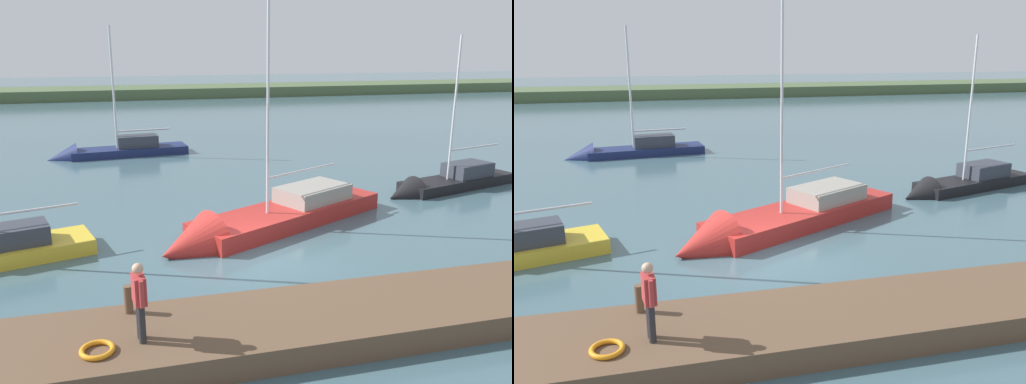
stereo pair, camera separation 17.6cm
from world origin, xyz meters
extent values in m
plane|color=#42606B|center=(0.00, 0.00, 0.00)|extent=(200.00, 200.00, 0.00)
cube|color=#4C603D|center=(0.00, -52.45, 0.00)|extent=(180.00, 8.00, 2.40)
cube|color=brown|center=(0.00, 4.66, 0.28)|extent=(24.50, 2.60, 0.57)
cylinder|color=brown|center=(3.67, 3.75, 0.88)|extent=(0.18, 0.18, 0.62)
torus|color=orange|center=(4.29, 5.18, 0.62)|extent=(0.66, 0.66, 0.10)
cube|color=black|center=(-10.72, -5.46, 0.06)|extent=(6.03, 3.00, 0.80)
cone|color=black|center=(-7.54, -4.60, 0.06)|extent=(1.72, 1.83, 1.52)
cube|color=#333842|center=(-11.27, -5.61, 0.75)|extent=(2.30, 1.76, 0.59)
cylinder|color=silver|center=(-10.08, -5.28, 3.49)|extent=(0.09, 0.09, 6.06)
cylinder|color=silver|center=(-11.58, -5.69, 1.73)|extent=(3.02, 0.88, 0.07)
cube|color=#333842|center=(6.88, -1.50, 0.74)|extent=(2.27, 1.66, 0.57)
cylinder|color=silver|center=(6.36, -1.65, 1.42)|extent=(2.72, 0.82, 0.08)
cube|color=#B22823|center=(-1.99, -2.67, 0.13)|extent=(7.72, 5.31, 0.92)
cone|color=#B22823|center=(1.86, -0.69, 0.13)|extent=(2.57, 2.65, 2.04)
cube|color=gray|center=(-3.06, -3.23, 0.87)|extent=(3.04, 2.63, 0.55)
cylinder|color=silver|center=(-1.05, -2.19, 5.15)|extent=(0.09, 0.09, 9.12)
cylinder|color=silver|center=(-2.56, -2.97, 1.80)|extent=(3.05, 1.62, 0.07)
cube|color=navy|center=(3.16, -16.48, 0.00)|extent=(6.63, 2.49, 0.90)
cone|color=navy|center=(6.82, -16.07, 0.00)|extent=(1.78, 1.94, 1.77)
cube|color=#333842|center=(2.71, -16.53, 0.78)|extent=(2.39, 1.49, 0.66)
cylinder|color=silver|center=(3.84, -16.40, 3.79)|extent=(0.12, 0.12, 6.69)
cylinder|color=silver|center=(2.34, -16.57, 1.39)|extent=(3.01, 0.44, 0.10)
cylinder|color=#28282D|center=(3.44, 5.05, 0.97)|extent=(0.14, 0.14, 0.80)
cylinder|color=#28282D|center=(3.47, 4.85, 0.97)|extent=(0.14, 0.14, 0.80)
cube|color=#B23333|center=(3.46, 4.95, 1.65)|extent=(0.28, 0.46, 0.56)
sphere|color=tan|center=(3.46, 4.95, 2.07)|extent=(0.22, 0.22, 0.22)
cylinder|color=#B23333|center=(3.42, 5.21, 1.66)|extent=(0.09, 0.09, 0.53)
cylinder|color=#B23333|center=(3.50, 4.69, 1.66)|extent=(0.09, 0.09, 0.53)
camera|label=1|loc=(3.59, 14.34, 6.08)|focal=37.22mm
camera|label=2|loc=(3.42, 14.39, 6.08)|focal=37.22mm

